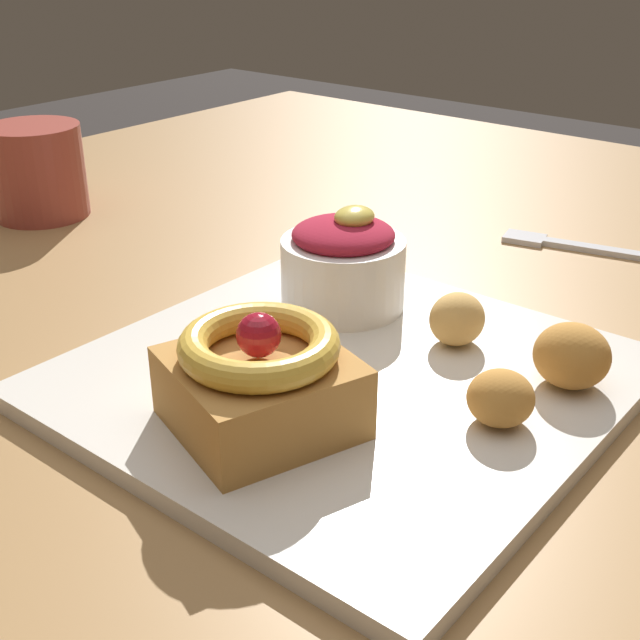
% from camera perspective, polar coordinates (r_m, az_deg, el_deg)
% --- Properties ---
extents(dining_table, '(1.43, 1.14, 0.73)m').
position_cam_1_polar(dining_table, '(0.60, -5.58, -8.98)').
color(dining_table, olive).
rests_on(dining_table, ground_plane).
extents(front_plate, '(0.30, 0.30, 0.01)m').
position_cam_1_polar(front_plate, '(0.52, 1.73, -4.01)').
color(front_plate, silver).
rests_on(front_plate, dining_table).
extents(cake_slice, '(0.11, 0.11, 0.07)m').
position_cam_1_polar(cake_slice, '(0.45, -4.09, -4.00)').
color(cake_slice, '#B77F3D').
rests_on(cake_slice, front_plate).
extents(berry_ramekin, '(0.09, 0.09, 0.07)m').
position_cam_1_polar(berry_ramekin, '(0.58, 1.59, 3.83)').
color(berry_ramekin, white).
rests_on(berry_ramekin, front_plate).
extents(fritter_front, '(0.04, 0.03, 0.03)m').
position_cam_1_polar(fritter_front, '(0.54, 9.32, 0.07)').
color(fritter_front, tan).
rests_on(fritter_front, front_plate).
extents(fritter_middle, '(0.04, 0.04, 0.04)m').
position_cam_1_polar(fritter_middle, '(0.51, 16.77, -2.34)').
color(fritter_middle, '#BC7F38').
rests_on(fritter_middle, front_plate).
extents(fritter_back, '(0.04, 0.04, 0.03)m').
position_cam_1_polar(fritter_back, '(0.47, 12.20, -5.21)').
color(fritter_back, '#BC7F38').
rests_on(fritter_back, front_plate).
extents(fork, '(0.05, 0.13, 0.00)m').
position_cam_1_polar(fork, '(0.77, 16.25, 4.97)').
color(fork, silver).
rests_on(fork, dining_table).
extents(coffee_mug, '(0.09, 0.09, 0.09)m').
position_cam_1_polar(coffee_mug, '(0.85, -18.68, 9.57)').
color(coffee_mug, '#993D33').
rests_on(coffee_mug, dining_table).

